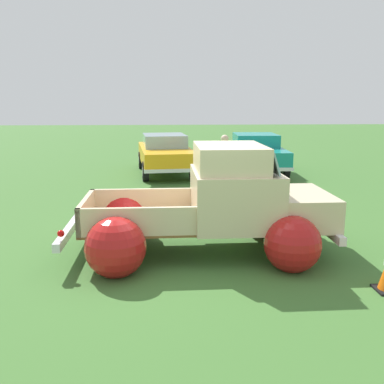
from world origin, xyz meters
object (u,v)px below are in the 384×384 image
at_px(vintage_pickup_truck, 219,211).
at_px(show_car_1, 256,152).
at_px(show_car_0, 165,152).
at_px(spectator_0, 224,160).

height_order(vintage_pickup_truck, show_car_1, vintage_pickup_truck).
relative_size(vintage_pickup_truck, show_car_0, 1.03).
bearing_deg(spectator_0, show_car_1, -155.95).
distance_m(vintage_pickup_truck, show_car_0, 8.50).
xyz_separation_m(vintage_pickup_truck, spectator_0, (0.73, 5.03, 0.21)).
bearing_deg(show_car_0, spectator_0, 20.92).
bearing_deg(show_car_1, vintage_pickup_truck, -13.47).
xyz_separation_m(show_car_1, spectator_0, (-1.62, -3.45, 0.18)).
height_order(vintage_pickup_truck, show_car_0, vintage_pickup_truck).
bearing_deg(vintage_pickup_truck, spectator_0, 80.91).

